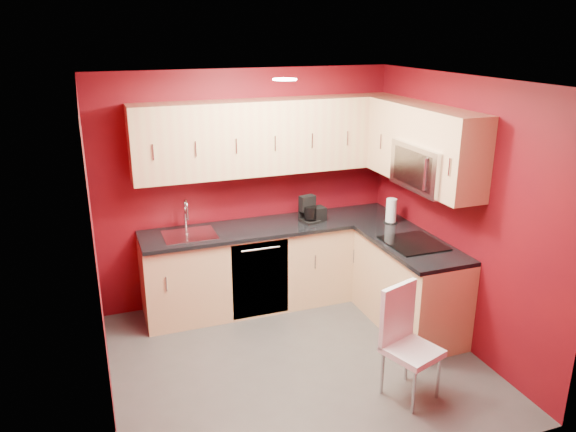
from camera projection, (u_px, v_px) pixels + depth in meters
floor at (296, 362)px, 5.09m from camera, size 3.20×3.20×0.00m
ceiling at (298, 81)px, 4.29m from camera, size 3.20×3.20×0.00m
wall_back at (247, 188)px, 6.03m from camera, size 3.20×0.00×3.20m
wall_front at (387, 315)px, 3.36m from camera, size 3.20×0.00×3.20m
wall_left at (97, 259)px, 4.17m from camera, size 0.00×3.00×3.00m
wall_right at (457, 213)px, 5.22m from camera, size 0.00×3.00×3.00m
base_cabinets_back at (274, 265)px, 6.09m from camera, size 2.80×0.60×0.87m
base_cabinets_right at (409, 286)px, 5.60m from camera, size 0.60×1.30×0.87m
countertop_back at (274, 226)px, 5.93m from camera, size 2.80×0.63×0.04m
countertop_right at (412, 244)px, 5.44m from camera, size 0.63×1.27×0.04m
upper_cabinets_back at (269, 136)px, 5.75m from camera, size 2.80×0.35×0.75m
upper_cabinets_right at (420, 138)px, 5.35m from camera, size 0.35×1.55×0.75m
microwave at (430, 167)px, 5.19m from camera, size 0.42×0.76×0.42m
cooktop at (413, 243)px, 5.40m from camera, size 0.50×0.55×0.01m
sink at (189, 231)px, 5.63m from camera, size 0.52×0.42×0.35m
dishwasher_front at (260, 279)px, 5.75m from camera, size 0.60×0.02×0.82m
downlight at (285, 79)px, 4.57m from camera, size 0.20×0.20×0.01m
coffee_maker at (310, 210)px, 5.96m from camera, size 0.21×0.25×0.28m
napkin_holder at (318, 214)px, 6.04m from camera, size 0.16×0.16×0.15m
paper_towel at (391, 211)px, 5.95m from camera, size 0.17×0.17×0.26m
dining_chair at (413, 345)px, 4.49m from camera, size 0.49×0.50×0.95m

